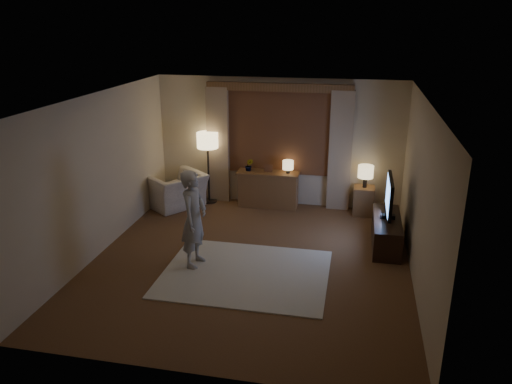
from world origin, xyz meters
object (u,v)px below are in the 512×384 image
(tv_stand, at_px, (386,232))
(person, at_px, (194,219))
(sideboard, at_px, (268,190))
(side_table, at_px, (363,201))
(armchair, at_px, (176,190))

(tv_stand, distance_m, person, 3.30)
(sideboard, distance_m, person, 2.91)
(side_table, bearing_deg, person, -133.21)
(side_table, xyz_separation_m, tv_stand, (0.38, -1.40, -0.03))
(tv_stand, xyz_separation_m, person, (-2.97, -1.35, 0.54))
(sideboard, height_order, side_table, sideboard)
(armchair, xyz_separation_m, side_table, (3.78, 0.34, -0.07))
(tv_stand, bearing_deg, armchair, 165.76)
(side_table, bearing_deg, tv_stand, -74.65)
(sideboard, bearing_deg, person, -103.15)
(sideboard, height_order, tv_stand, sideboard)
(side_table, bearing_deg, armchair, -174.78)
(side_table, xyz_separation_m, person, (-2.58, -2.75, 0.51))
(armchair, height_order, person, person)
(armchair, distance_m, person, 2.72)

